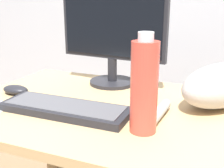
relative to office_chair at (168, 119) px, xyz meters
name	(u,v)px	position (x,y,z in m)	size (l,w,h in m)	color
desk	(156,141)	(0.09, -0.69, 0.22)	(1.39, 0.71, 0.74)	tan
office_chair	(168,119)	(0.00, 0.00, 0.00)	(0.48, 0.48, 0.94)	black
monitor	(112,32)	(-0.18, -0.45, 0.55)	(0.48, 0.20, 0.41)	#232328
keyboard	(65,108)	(-0.20, -0.81, 0.34)	(0.44, 0.15, 0.03)	#232328
computer_mouse	(16,90)	(-0.48, -0.72, 0.35)	(0.11, 0.06, 0.04)	#232328
spray_bottle	(144,87)	(0.08, -0.85, 0.46)	(0.08, 0.08, 0.28)	#D84C3D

